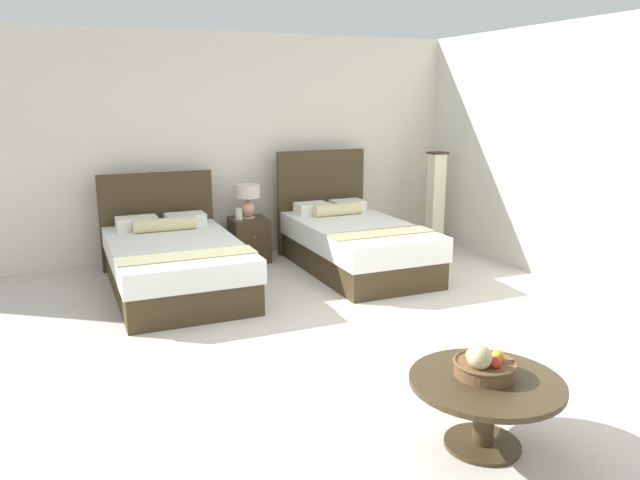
# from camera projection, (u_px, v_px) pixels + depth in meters

# --- Properties ---
(ground_plane) EXTENTS (9.60, 10.24, 0.02)m
(ground_plane) POSITION_uv_depth(u_px,v_px,m) (341.00, 343.00, 5.25)
(ground_plane) COLOR beige
(wall_back) EXTENTS (9.60, 0.12, 2.83)m
(wall_back) POSITION_uv_depth(u_px,v_px,m) (237.00, 146.00, 7.91)
(wall_back) COLOR silver
(wall_back) RESTS_ON ground
(wall_side_right) EXTENTS (0.12, 5.84, 2.83)m
(wall_side_right) POSITION_uv_depth(u_px,v_px,m) (588.00, 159.00, 6.39)
(wall_side_right) COLOR silver
(wall_side_right) RESTS_ON ground
(bed_near_window) EXTENTS (1.37, 2.25, 1.16)m
(bed_near_window) POSITION_uv_depth(u_px,v_px,m) (175.00, 262.00, 6.57)
(bed_near_window) COLOR #3B2E1B
(bed_near_window) RESTS_ON ground
(bed_near_corner) EXTENTS (1.25, 2.21, 1.36)m
(bed_near_corner) POSITION_uv_depth(u_px,v_px,m) (354.00, 243.00, 7.36)
(bed_near_corner) COLOR #3B2E1B
(bed_near_corner) RESTS_ON ground
(nightstand) EXTENTS (0.45, 0.50, 0.55)m
(nightstand) POSITION_uv_depth(u_px,v_px,m) (249.00, 239.00, 7.77)
(nightstand) COLOR #3B2E1B
(nightstand) RESTS_ON ground
(table_lamp) EXTENTS (0.32, 0.32, 0.43)m
(table_lamp) POSITION_uv_depth(u_px,v_px,m) (248.00, 196.00, 7.66)
(table_lamp) COLOR tan
(table_lamp) RESTS_ON nightstand
(vase) EXTENTS (0.09, 0.09, 0.15)m
(vase) POSITION_uv_depth(u_px,v_px,m) (239.00, 214.00, 7.61)
(vase) COLOR silver
(vase) RESTS_ON nightstand
(coffee_table) EXTENTS (0.91, 0.91, 0.44)m
(coffee_table) POSITION_uv_depth(u_px,v_px,m) (486.00, 395.00, 3.61)
(coffee_table) COLOR #3B2E1B
(coffee_table) RESTS_ON ground
(fruit_bowl) EXTENTS (0.38, 0.38, 0.22)m
(fruit_bowl) POSITION_uv_depth(u_px,v_px,m) (484.00, 365.00, 3.61)
(fruit_bowl) COLOR brown
(fruit_bowl) RESTS_ON coffee_table
(floor_lamp_corner) EXTENTS (0.23, 0.23, 1.32)m
(floor_lamp_corner) POSITION_uv_depth(u_px,v_px,m) (435.00, 200.00, 8.37)
(floor_lamp_corner) COLOR #36221A
(floor_lamp_corner) RESTS_ON ground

